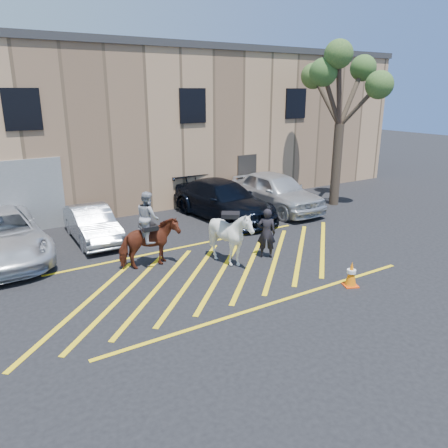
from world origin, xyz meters
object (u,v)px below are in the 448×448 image
handler (266,233)px  mounted_bay (149,237)px  car_white_suv (276,191)px  car_blue_suv (223,200)px  car_silver_sedan (92,224)px  saddled_white (230,237)px  tree (343,80)px  traffic_cone (351,274)px

handler → mounted_bay: size_ratio=0.69×
car_white_suv → handler: 5.99m
car_blue_suv → mounted_bay: bearing=-150.6°
car_white_suv → car_silver_sedan: bearing=177.9°
handler → saddled_white: size_ratio=0.76×
saddled_white → car_blue_suv: bearing=60.5°
handler → tree: 9.33m
car_white_suv → saddled_white: 6.86m
handler → car_silver_sedan: bearing=-12.1°
mounted_bay → tree: size_ratio=0.33×
car_silver_sedan → saddled_white: 5.48m
mounted_bay → traffic_cone: bearing=-45.5°
handler → traffic_cone: size_ratio=2.26×
car_silver_sedan → car_white_suv: size_ratio=0.74×
traffic_cone → handler: bearing=102.2°
car_white_suv → mounted_bay: 8.20m
traffic_cone → car_blue_suv: bearing=85.6°
car_blue_suv → saddled_white: saddled_white is taller
handler → mounted_bay: mounted_bay is taller
traffic_cone → tree: size_ratio=0.10×
saddled_white → tree: (8.31, 3.67, 4.78)m
car_silver_sedan → handler: (4.34, -4.69, 0.20)m
mounted_bay → tree: bearing=13.6°
handler → traffic_cone: handler is taller
car_white_suv → traffic_cone: 8.24m
saddled_white → car_white_suv: bearing=39.5°
traffic_cone → car_white_suv: bearing=66.2°
car_white_suv → mounted_bay: bearing=-157.5°
handler → saddled_white: bearing=29.7°
tree → handler: bearing=-151.5°
mounted_bay → tree: tree is taller
car_silver_sedan → car_white_suv: 8.32m
traffic_cone → mounted_bay: bearing=134.5°
car_blue_suv → handler: size_ratio=3.30×
handler → traffic_cone: 3.15m
saddled_white → handler: bearing=-5.4°
car_silver_sedan → mounted_bay: mounted_bay is taller
mounted_bay → saddled_white: bearing=-26.5°
car_blue_suv → handler: bearing=-110.8°
car_silver_sedan → mounted_bay: size_ratio=1.58×
saddled_white → mounted_bay: bearing=153.5°
car_blue_suv → car_silver_sedan: bearing=173.6°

